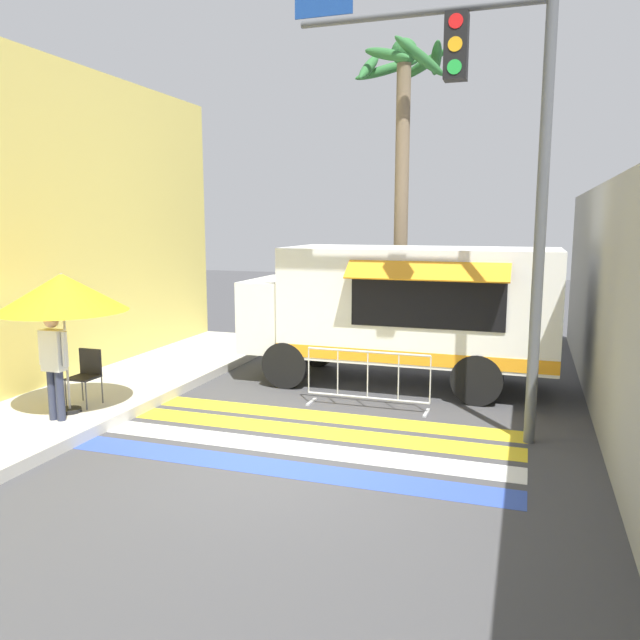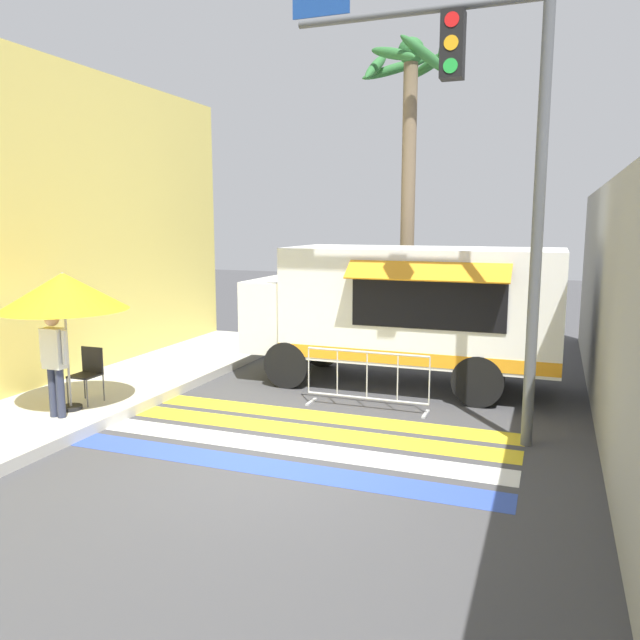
{
  "view_description": "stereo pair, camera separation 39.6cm",
  "coord_description": "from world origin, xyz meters",
  "views": [
    {
      "loc": [
        3.08,
        -7.4,
        3.24
      ],
      "look_at": [
        -0.39,
        2.97,
        1.51
      ],
      "focal_mm": 35.0,
      "sensor_mm": 36.0,
      "label": 1
    },
    {
      "loc": [
        3.45,
        -7.26,
        3.24
      ],
      "look_at": [
        -0.39,
        2.97,
        1.51
      ],
      "focal_mm": 35.0,
      "sensor_mm": 36.0,
      "label": 2
    }
  ],
  "objects": [
    {
      "name": "traffic_signal_pole",
      "position": [
        2.54,
        1.96,
        4.41
      ],
      "size": [
        3.73,
        0.29,
        6.52
      ],
      "color": "#515456",
      "rests_on": "ground_plane"
    },
    {
      "name": "vendor_person",
      "position": [
        -3.77,
        0.17,
        1.13
      ],
      "size": [
        0.53,
        0.22,
        1.68
      ],
      "rotation": [
        0.0,
        0.0,
        0.14
      ],
      "color": "#2D3347",
      "rests_on": "sidewalk_left"
    },
    {
      "name": "barricade_front",
      "position": [
        0.51,
        2.88,
        0.51
      ],
      "size": [
        2.2,
        0.44,
        1.03
      ],
      "color": "#B7BABF",
      "rests_on": "ground_plane"
    },
    {
      "name": "patio_umbrella",
      "position": [
        -3.86,
        0.56,
        2.13
      ],
      "size": [
        2.01,
        2.01,
        2.25
      ],
      "color": "black",
      "rests_on": "sidewalk_left"
    },
    {
      "name": "folding_chair",
      "position": [
        -3.89,
        1.05,
        0.74
      ],
      "size": [
        0.43,
        0.43,
        0.93
      ],
      "rotation": [
        0.0,
        0.0,
        0.14
      ],
      "color": "#4C4C51",
      "rests_on": "sidewalk_left"
    },
    {
      "name": "concrete_wall_right",
      "position": [
        4.29,
        3.0,
        1.94
      ],
      "size": [
        0.2,
        16.0,
        3.88
      ],
      "color": "gray",
      "rests_on": "ground_plane"
    },
    {
      "name": "crosswalk_painted",
      "position": [
        0.0,
        1.02,
        0.0
      ],
      "size": [
        6.4,
        2.84,
        0.01
      ],
      "color": "#334FB2",
      "rests_on": "ground_plane"
    },
    {
      "name": "palm_tree",
      "position": [
        0.12,
        7.48,
        5.18
      ],
      "size": [
        2.37,
        2.42,
        7.37
      ],
      "color": "#7A664C",
      "rests_on": "ground_plane"
    },
    {
      "name": "food_truck",
      "position": [
        0.62,
        4.67,
        1.58
      ],
      "size": [
        6.09,
        2.6,
        2.74
      ],
      "color": "white",
      "rests_on": "ground_plane"
    },
    {
      "name": "ground_plane",
      "position": [
        0.0,
        0.0,
        0.0
      ],
      "size": [
        60.0,
        60.0,
        0.0
      ],
      "primitive_type": "plane",
      "color": "#424244"
    }
  ]
}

